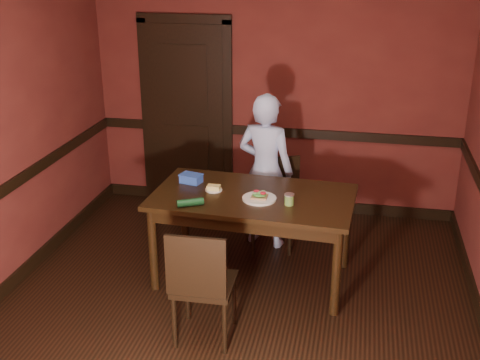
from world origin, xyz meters
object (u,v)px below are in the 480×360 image
at_px(chair_near, 205,282).
at_px(food_tub, 191,178).
at_px(chair_far, 268,206).
at_px(person, 265,171).
at_px(sauce_jar, 289,199).
at_px(dining_table, 253,237).
at_px(cheese_saucer, 214,188).
at_px(sandwich_plate, 259,197).

relative_size(chair_near, food_tub, 4.27).
relative_size(chair_far, person, 0.59).
height_order(sauce_jar, food_tub, sauce_jar).
height_order(dining_table, person, person).
distance_m(chair_far, food_tub, 0.87).
relative_size(chair_far, food_tub, 4.10).
xyz_separation_m(sauce_jar, food_tub, (-0.94, 0.32, -0.01)).
height_order(person, cheese_saucer, person).
relative_size(sandwich_plate, food_tub, 1.31).
height_order(sandwich_plate, sauce_jar, sauce_jar).
xyz_separation_m(dining_table, food_tub, (-0.60, 0.17, 0.45)).
distance_m(person, sauce_jar, 0.92).
height_order(person, sandwich_plate, person).
xyz_separation_m(sandwich_plate, food_tub, (-0.68, 0.26, 0.02)).
height_order(sandwich_plate, food_tub, food_tub).
height_order(person, sauce_jar, person).
bearing_deg(sandwich_plate, cheese_saucer, 164.30).
distance_m(sandwich_plate, cheese_saucer, 0.45).
xyz_separation_m(chair_far, sandwich_plate, (0.03, -0.68, 0.38)).
xyz_separation_m(chair_far, chair_near, (-0.24, -1.52, 0.02)).
height_order(dining_table, cheese_saucer, cheese_saucer).
bearing_deg(cheese_saucer, chair_far, 53.97).
relative_size(chair_near, sauce_jar, 9.73).
bearing_deg(sauce_jar, cheese_saucer, 165.58).
bearing_deg(sauce_jar, dining_table, 156.25).
distance_m(chair_near, food_tub, 1.24).
height_order(dining_table, sandwich_plate, sandwich_plate).
height_order(chair_far, person, person).
relative_size(person, sauce_jar, 15.90).
bearing_deg(chair_far, cheese_saucer, -146.60).
distance_m(chair_near, cheese_saucer, 1.05).
relative_size(chair_far, cheese_saucer, 5.95).
bearing_deg(chair_far, sandwich_plate, -108.40).
bearing_deg(sandwich_plate, person, 95.60).
bearing_deg(person, chair_far, 126.53).
xyz_separation_m(person, cheese_saucer, (-0.35, -0.68, 0.06)).
xyz_separation_m(dining_table, sauce_jar, (0.33, -0.15, 0.46)).
bearing_deg(dining_table, chair_far, 88.46).
distance_m(person, cheese_saucer, 0.76).
relative_size(person, cheese_saucer, 10.14).
xyz_separation_m(chair_far, food_tub, (-0.65, -0.42, 0.40)).
bearing_deg(chair_far, person, 92.96).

